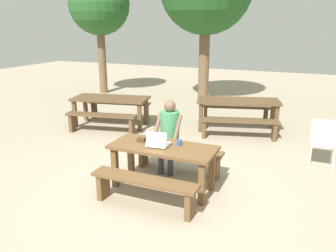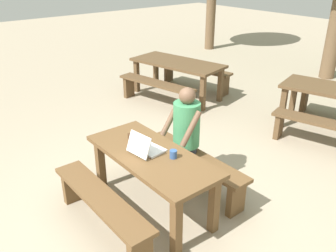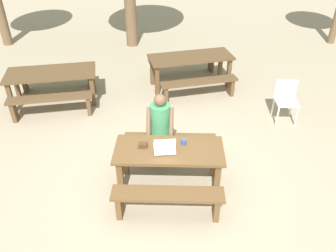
# 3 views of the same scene
# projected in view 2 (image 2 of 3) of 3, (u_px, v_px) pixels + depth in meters

# --- Properties ---
(ground_plane) EXTENTS (30.00, 30.00, 0.00)m
(ground_plane) POSITION_uv_depth(u_px,v_px,m) (153.00, 206.00, 4.19)
(ground_plane) COLOR tan
(picnic_table_front) EXTENTS (1.65, 0.71, 0.71)m
(picnic_table_front) POSITION_uv_depth(u_px,v_px,m) (152.00, 163.00, 3.94)
(picnic_table_front) COLOR brown
(picnic_table_front) RESTS_ON ground
(bench_near) EXTENTS (1.58, 0.30, 0.45)m
(bench_near) POSITION_uv_depth(u_px,v_px,m) (101.00, 205.00, 3.67)
(bench_near) COLOR brown
(bench_near) RESTS_ON ground
(bench_far) EXTENTS (1.58, 0.30, 0.45)m
(bench_far) POSITION_uv_depth(u_px,v_px,m) (194.00, 164.00, 4.42)
(bench_far) COLOR brown
(bench_far) RESTS_ON ground
(laptop) EXTENTS (0.35, 0.36, 0.24)m
(laptop) POSITION_uv_depth(u_px,v_px,m) (145.00, 147.00, 3.89)
(laptop) COLOR white
(laptop) RESTS_ON picnic_table_front
(small_pouch) EXTENTS (0.13, 0.09, 0.07)m
(small_pouch) POSITION_uv_depth(u_px,v_px,m) (134.00, 137.00, 4.17)
(small_pouch) COLOR #4C331E
(small_pouch) RESTS_ON picnic_table_front
(coffee_mug) EXTENTS (0.08, 0.08, 0.09)m
(coffee_mug) POSITION_uv_depth(u_px,v_px,m) (173.00, 154.00, 3.78)
(coffee_mug) COLOR #335693
(coffee_mug) RESTS_ON picnic_table_front
(person_seated) EXTENTS (0.44, 0.42, 1.28)m
(person_seated) POSITION_uv_depth(u_px,v_px,m) (184.00, 129.00, 4.34)
(person_seated) COLOR #333847
(person_seated) RESTS_ON ground
(bench_mid_south) EXTENTS (1.79, 0.76, 0.45)m
(bench_mid_south) POSITION_uv_depth(u_px,v_px,m) (332.00, 130.00, 5.25)
(bench_mid_south) COLOR brown
(bench_mid_south) RESTS_ON ground
(picnic_table_rear) EXTENTS (2.04, 1.21, 0.74)m
(picnic_table_rear) POSITION_uv_depth(u_px,v_px,m) (177.00, 67.00, 7.27)
(picnic_table_rear) COLOR brown
(picnic_table_rear) RESTS_ON ground
(bench_rear_south) EXTENTS (1.74, 0.65, 0.48)m
(bench_rear_south) POSITION_uv_depth(u_px,v_px,m) (156.00, 88.00, 6.92)
(bench_rear_south) COLOR brown
(bench_rear_south) RESTS_ON ground
(bench_rear_north) EXTENTS (1.74, 0.65, 0.48)m
(bench_rear_north) POSITION_uv_depth(u_px,v_px,m) (195.00, 73.00, 7.85)
(bench_rear_north) COLOR brown
(bench_rear_north) RESTS_ON ground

